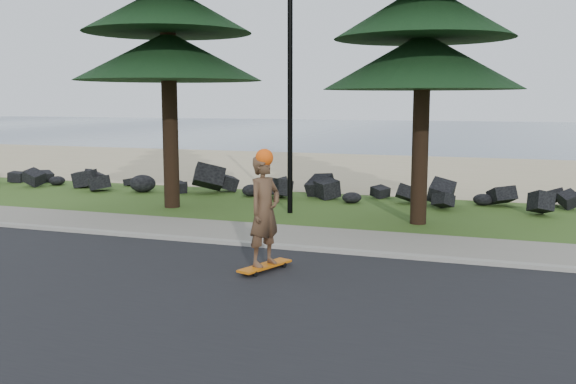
# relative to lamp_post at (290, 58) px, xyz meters

# --- Properties ---
(ground) EXTENTS (160.00, 160.00, 0.00)m
(ground) POSITION_rel_lamp_post_xyz_m (0.00, -3.20, -4.13)
(ground) COLOR #36541A
(ground) RESTS_ON ground
(road) EXTENTS (160.00, 7.00, 0.02)m
(road) POSITION_rel_lamp_post_xyz_m (0.00, -7.70, -4.12)
(road) COLOR black
(road) RESTS_ON ground
(kerb) EXTENTS (160.00, 0.20, 0.10)m
(kerb) POSITION_rel_lamp_post_xyz_m (0.00, -4.10, -4.08)
(kerb) COLOR gray
(kerb) RESTS_ON ground
(sidewalk) EXTENTS (160.00, 2.00, 0.08)m
(sidewalk) POSITION_rel_lamp_post_xyz_m (0.00, -3.00, -4.09)
(sidewalk) COLOR gray
(sidewalk) RESTS_ON ground
(beach_sand) EXTENTS (160.00, 15.00, 0.01)m
(beach_sand) POSITION_rel_lamp_post_xyz_m (0.00, 11.30, -4.13)
(beach_sand) COLOR tan
(beach_sand) RESTS_ON ground
(ocean) EXTENTS (160.00, 58.00, 0.01)m
(ocean) POSITION_rel_lamp_post_xyz_m (0.00, 47.80, -4.13)
(ocean) COLOR #334863
(ocean) RESTS_ON ground
(seawall_boulders) EXTENTS (60.00, 2.40, 1.10)m
(seawall_boulders) POSITION_rel_lamp_post_xyz_m (0.00, 2.40, -4.13)
(seawall_boulders) COLOR black
(seawall_boulders) RESTS_ON ground
(lamp_post) EXTENTS (0.25, 0.14, 8.14)m
(lamp_post) POSITION_rel_lamp_post_xyz_m (0.00, 0.00, 0.00)
(lamp_post) COLOR black
(lamp_post) RESTS_ON ground
(skateboarder) EXTENTS (0.69, 1.20, 2.19)m
(skateboarder) POSITION_rel_lamp_post_xyz_m (1.52, -5.85, -3.03)
(skateboarder) COLOR #CC620C
(skateboarder) RESTS_ON ground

